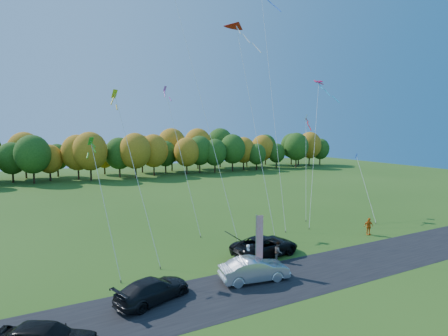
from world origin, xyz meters
name	(u,v)px	position (x,y,z in m)	size (l,w,h in m)	color
ground	(257,260)	(0.00, 0.00, 0.00)	(160.00, 160.00, 0.00)	#294F14
asphalt_strip	(287,279)	(0.00, -4.00, 0.01)	(90.00, 6.00, 0.01)	black
tree_line	(124,177)	(0.00, 55.00, 0.00)	(116.00, 12.00, 10.00)	#1E4711
black_suv	(265,246)	(1.20, 0.68, 0.84)	(2.79, 6.04, 1.68)	black
silver_sedan	(254,269)	(-2.26, -3.15, 0.82)	(1.73, 4.95, 1.63)	silver
dark_truck_a	(153,290)	(-9.44, -2.74, 0.72)	(2.02, 4.97, 1.44)	black
person_tailgate_a	(248,255)	(-1.16, -0.53, 0.84)	(0.61, 0.40, 1.69)	white
person_tailgate_b	(278,252)	(1.40, -0.94, 0.81)	(0.79, 0.62, 1.63)	gray
person_east	(369,226)	(13.76, 0.74, 0.88)	(1.03, 0.43, 1.76)	orange
feather_flag	(259,236)	(-1.08, -1.86, 2.70)	(0.56, 0.20, 4.40)	#999999
kite_delta_blue	(197,82)	(-1.47, 9.05, 15.22)	(5.26, 12.18, 31.38)	#4C3F33
kite_parafoil_orange	(272,97)	(9.13, 11.47, 14.44)	(6.71, 13.27, 29.29)	#4C3F33
kite_delta_red	(253,117)	(4.13, 7.50, 11.87)	(2.66, 11.21, 23.74)	#4C3F33
kite_parafoil_rainbow	(314,147)	(13.46, 8.75, 8.49)	(9.08, 8.13, 17.31)	#4C3F33
kite_diamond_yellow	(136,174)	(-8.50, 5.24, 7.00)	(2.47, 7.41, 14.48)	#4C3F33
kite_diamond_green	(105,206)	(-11.32, 3.08, 5.06)	(1.64, 5.10, 10.36)	#4C3F33
kite_diamond_white	(306,166)	(13.24, 9.91, 6.21)	(4.25, 5.38, 12.92)	#4C3F33
kite_diamond_pink	(181,157)	(-2.26, 11.46, 7.76)	(1.49, 8.23, 15.77)	#4C3F33
kite_diamond_blue_low	(365,187)	(19.04, 5.88, 3.72)	(3.02, 5.98, 7.84)	#4C3F33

